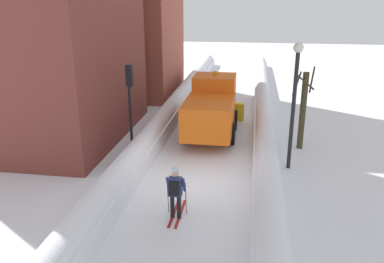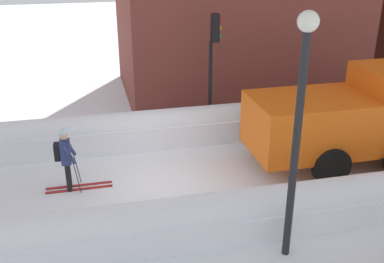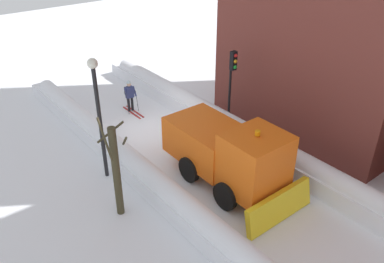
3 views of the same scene
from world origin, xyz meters
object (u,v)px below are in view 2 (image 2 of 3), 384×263
(traffic_light_pole, at_px, (214,51))
(street_lamp, at_px, (299,112))
(skier, at_px, (66,156))
(plow_truck, at_px, (350,117))

(traffic_light_pole, xyz_separation_m, street_lamp, (6.87, -0.26, 0.40))
(street_lamp, bearing_deg, traffic_light_pole, 177.85)
(street_lamp, bearing_deg, skier, -130.30)
(skier, relative_size, traffic_light_pole, 0.44)
(plow_truck, distance_m, street_lamp, 5.44)
(traffic_light_pole, bearing_deg, plow_truck, 46.01)
(skier, xyz_separation_m, traffic_light_pole, (-2.94, 4.90, 1.90))
(traffic_light_pole, bearing_deg, street_lamp, -2.15)
(street_lamp, bearing_deg, plow_truck, 135.75)
(plow_truck, height_order, street_lamp, street_lamp)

